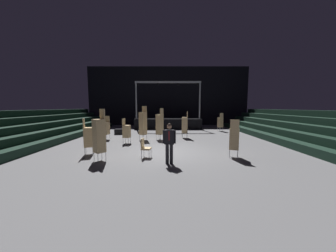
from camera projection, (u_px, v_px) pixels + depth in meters
name	position (u px, v px, depth m)	size (l,w,h in m)	color
ground_plane	(168.00, 152.00, 9.87)	(22.00, 30.00, 0.10)	slate
arena_end_wall	(168.00, 96.00, 24.36)	(22.00, 0.30, 8.00)	black
bleacher_bank_left	(18.00, 129.00, 10.72)	(3.75, 24.00, 2.25)	black
bleacher_bank_right	(316.00, 129.00, 10.76)	(3.75, 24.00, 2.25)	black
stage_riser	(168.00, 123.00, 20.89)	(7.53, 3.04, 5.30)	black
man_with_tie	(169.00, 141.00, 7.58)	(0.57, 0.27, 1.78)	black
chair_stack_front_left	(234.00, 138.00, 8.60)	(0.56, 0.56, 1.88)	#B2B5BA
chair_stack_front_right	(126.00, 131.00, 11.98)	(0.51, 0.51, 1.71)	#B2B5BA
chair_stack_mid_left	(159.00, 124.00, 13.31)	(0.60, 0.60, 2.39)	#B2B5BA
chair_stack_mid_right	(184.00, 125.00, 14.11)	(0.51, 0.51, 2.14)	#B2B5BA
chair_stack_mid_centre	(220.00, 122.00, 18.18)	(0.55, 0.55, 1.88)	#B2B5BA
chair_stack_rear_left	(99.00, 135.00, 7.99)	(0.62, 0.62, 2.39)	#B2B5BA
chair_stack_rear_right	(105.00, 128.00, 13.39)	(0.55, 0.55, 1.79)	#B2B5BA
chair_stack_rear_centre	(143.00, 123.00, 13.20)	(0.60, 0.60, 2.56)	#B2B5BA
chair_stack_aisle_left	(88.00, 137.00, 9.16)	(0.55, 0.55, 1.88)	#B2B5BA
equipment_road_case	(119.00, 132.00, 16.13)	(0.90, 0.60, 0.49)	black
loose_chair_near_man	(145.00, 147.00, 8.63)	(0.51, 0.51, 0.95)	#B2B5BA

